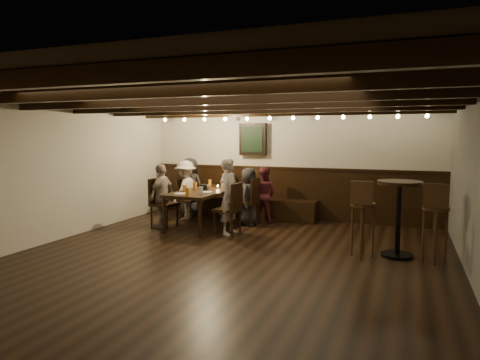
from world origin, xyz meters
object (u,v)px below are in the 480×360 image
at_px(chair_right_far, 228,218).
at_px(person_bench_left, 190,187).
at_px(person_bench_centre, 228,191).
at_px(person_right_near, 249,197).
at_px(dining_table, 206,193).
at_px(person_right_far, 230,196).
at_px(person_bench_right, 263,194).
at_px(bar_stool_left, 362,229).
at_px(person_left_far, 162,196).
at_px(chair_left_far, 164,212).
at_px(person_left_near, 186,190).
at_px(chair_left_near, 187,207).
at_px(high_top_table, 399,207).
at_px(chair_right_near, 247,211).
at_px(bar_stool_right, 435,233).

distance_m(chair_right_far, person_bench_left, 2.14).
distance_m(person_bench_centre, person_right_near, 0.96).
distance_m(dining_table, person_right_far, 0.88).
relative_size(chair_right_far, person_right_far, 0.67).
xyz_separation_m(person_bench_right, bar_stool_left, (2.24, -1.99, -0.15)).
xyz_separation_m(chair_right_far, person_left_far, (-1.47, 0.07, 0.34)).
height_order(chair_left_far, person_left_near, person_left_near).
bearing_deg(person_bench_left, person_right_near, 164.74).
bearing_deg(chair_left_near, high_top_table, 74.87).
height_order(chair_left_near, person_bench_left, person_bench_left).
bearing_deg(person_right_far, chair_right_near, 1.89).
distance_m(person_bench_right, person_right_far, 1.36).
bearing_deg(person_bench_centre, chair_right_far, 115.65).
distance_m(chair_left_far, person_bench_centre, 1.69).
distance_m(person_bench_right, bar_stool_right, 3.77).
xyz_separation_m(dining_table, person_bench_left, (-0.86, 0.94, -0.01)).
xyz_separation_m(chair_right_far, person_right_far, (0.03, -0.00, 0.42)).
height_order(chair_left_far, bar_stool_right, bar_stool_right).
bearing_deg(chair_right_far, person_bench_left, 50.20).
bearing_deg(high_top_table, person_left_near, 162.24).
xyz_separation_m(chair_left_near, person_right_near, (1.47, -0.07, 0.32)).
xyz_separation_m(person_bench_centre, high_top_table, (3.63, -1.97, 0.17)).
xyz_separation_m(person_left_far, high_top_table, (4.45, -0.51, 0.12)).
relative_size(person_bench_left, high_top_table, 1.14).
bearing_deg(bar_stool_right, person_bench_left, 165.51).
distance_m(chair_left_far, person_right_far, 1.53).
relative_size(chair_left_far, person_bench_right, 0.84).
distance_m(chair_right_far, person_right_far, 0.42).
xyz_separation_m(chair_left_near, bar_stool_left, (3.87, -1.62, 0.17)).
bearing_deg(chair_left_near, person_bench_right, 105.54).
height_order(person_bench_right, person_right_far, person_right_far).
xyz_separation_m(chair_left_near, chair_left_far, (-0.05, -0.90, 0.03)).
bearing_deg(person_bench_left, bar_stool_right, 160.83).
relative_size(chair_left_near, person_right_far, 0.62).
xyz_separation_m(person_bench_right, person_left_near, (-1.67, -0.37, 0.06)).
relative_size(person_bench_right, high_top_table, 1.02).
height_order(chair_right_far, person_left_far, person_left_far).
height_order(chair_left_near, chair_right_near, chair_right_near).
bearing_deg(person_right_near, person_left_far, 120.96).
relative_size(person_left_near, person_left_far, 1.01).
height_order(chair_left_near, person_left_far, person_left_far).
bearing_deg(person_right_near, person_right_far, 180.00).
distance_m(person_left_near, person_right_near, 1.50).
bearing_deg(high_top_table, chair_left_far, 173.40).
relative_size(chair_right_far, person_left_far, 0.76).
bearing_deg(dining_table, person_bench_left, 135.00).
height_order(person_bench_centre, bar_stool_right, person_bench_centre).
height_order(chair_left_near, bar_stool_right, bar_stool_right).
height_order(chair_right_far, bar_stool_right, bar_stool_right).
xyz_separation_m(person_right_near, high_top_table, (2.91, -1.34, 0.17)).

